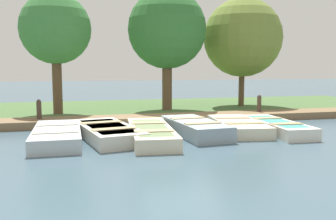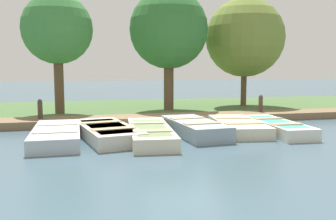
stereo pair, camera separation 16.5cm
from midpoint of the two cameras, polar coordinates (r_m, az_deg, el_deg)
name	(u,v)px [view 1 (the left image)]	position (r m, az deg, el deg)	size (l,w,h in m)	color
ground_plane	(181,128)	(11.84, 1.60, -2.76)	(80.00, 80.00, 0.00)	#425B6B
shore_bank	(149,109)	(16.65, -3.16, 0.19)	(8.00, 24.00, 0.12)	#476638
dock_walkway	(171,119)	(13.06, 0.03, -1.31)	(1.24, 16.81, 0.25)	brown
rowboat_0	(57,135)	(10.10, -17.00, -3.63)	(3.23, 1.18, 0.37)	#B2BCC1
rowboat_1	(107,132)	(10.19, -9.68, -3.32)	(3.35, 1.78, 0.38)	beige
rowboat_2	(151,133)	(9.99, -3.10, -3.49)	(3.62, 1.41, 0.36)	beige
rowboat_3	(195,128)	(10.62, 3.68, -2.69)	(2.93, 1.31, 0.43)	#8C9EA8
rowboat_4	(238,126)	(11.35, 10.18, -2.39)	(3.05, 1.55, 0.35)	beige
rowboat_5	(276,126)	(11.48, 15.76, -2.42)	(3.12, 1.12, 0.36)	silver
mooring_post_near	(39,113)	(12.76, -19.39, -0.42)	(0.16, 0.16, 0.89)	#47382D
mooring_post_far	(259,106)	(14.37, 13.39, 0.53)	(0.16, 0.16, 0.89)	#47382D
park_tree_far_left	(55,29)	(15.01, -17.09, 11.65)	(2.67, 2.67, 4.69)	brown
park_tree_left	(167,30)	(15.66, -0.45, 12.10)	(3.23, 3.23, 5.06)	brown
park_tree_center	(243,38)	(17.55, 11.02, 10.75)	(3.55, 3.55, 5.00)	brown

